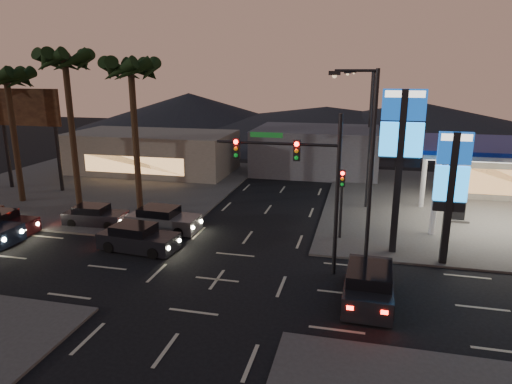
% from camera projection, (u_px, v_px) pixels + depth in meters
% --- Properties ---
extents(ground, '(140.00, 140.00, 0.00)m').
position_uv_depth(ground, '(217.00, 279.00, 22.32)').
color(ground, black).
rests_on(ground, ground).
extents(corner_lot_ne, '(24.00, 24.00, 0.12)m').
position_uv_depth(corner_lot_ne, '(490.00, 208.00, 33.75)').
color(corner_lot_ne, '#47443F').
rests_on(corner_lot_ne, ground).
extents(corner_lot_nw, '(24.00, 24.00, 0.12)m').
position_uv_depth(corner_lot_nw, '(103.00, 184.00, 40.94)').
color(corner_lot_nw, '#47443F').
rests_on(corner_lot_nw, ground).
extents(convenience_store, '(10.00, 6.00, 4.00)m').
position_uv_depth(convenience_store, '(505.00, 170.00, 37.50)').
color(convenience_store, '#726B5B').
rests_on(convenience_store, ground).
extents(pylon_sign_tall, '(2.20, 0.35, 9.00)m').
position_uv_depth(pylon_sign_tall, '(401.00, 140.00, 23.94)').
color(pylon_sign_tall, black).
rests_on(pylon_sign_tall, ground).
extents(pylon_sign_short, '(1.60, 0.35, 7.00)m').
position_uv_depth(pylon_sign_short, '(452.00, 179.00, 22.88)').
color(pylon_sign_short, black).
rests_on(pylon_sign_short, ground).
extents(traffic_signal_mast, '(6.10, 0.39, 8.00)m').
position_uv_depth(traffic_signal_mast, '(302.00, 171.00, 22.00)').
color(traffic_signal_mast, black).
rests_on(traffic_signal_mast, ground).
extents(pedestal_signal, '(0.32, 0.39, 4.30)m').
position_uv_depth(pedestal_signal, '(342.00, 193.00, 26.89)').
color(pedestal_signal, black).
rests_on(pedestal_signal, ground).
extents(streetlight_near, '(2.14, 0.25, 10.00)m').
position_uv_depth(streetlight_near, '(367.00, 168.00, 20.26)').
color(streetlight_near, black).
rests_on(streetlight_near, ground).
extents(streetlight_mid, '(2.14, 0.25, 10.00)m').
position_uv_depth(streetlight_mid, '(367.00, 131.00, 32.48)').
color(streetlight_mid, black).
rests_on(streetlight_mid, ground).
extents(streetlight_far, '(2.14, 0.25, 10.00)m').
position_uv_depth(streetlight_far, '(368.00, 114.00, 45.64)').
color(streetlight_far, black).
rests_on(streetlight_far, ground).
extents(palm_a, '(4.41, 4.41, 10.86)m').
position_uv_depth(palm_a, '(131.00, 78.00, 30.85)').
color(palm_a, black).
rests_on(palm_a, ground).
extents(palm_b, '(4.41, 4.41, 11.46)m').
position_uv_depth(palm_b, '(66.00, 70.00, 31.84)').
color(palm_b, black).
rests_on(palm_b, ground).
extents(palm_c, '(4.41, 4.41, 10.26)m').
position_uv_depth(palm_c, '(7.00, 85.00, 33.24)').
color(palm_c, black).
rests_on(palm_c, ground).
extents(billboard, '(6.00, 0.30, 8.50)m').
position_uv_depth(billboard, '(28.00, 116.00, 37.52)').
color(billboard, black).
rests_on(billboard, ground).
extents(building_far_west, '(16.00, 8.00, 4.00)m').
position_uv_depth(building_far_west, '(152.00, 152.00, 45.63)').
color(building_far_west, '#726B5B').
rests_on(building_far_west, ground).
extents(building_far_mid, '(12.00, 9.00, 4.40)m').
position_uv_depth(building_far_mid, '(317.00, 150.00, 45.74)').
color(building_far_mid, '#4C4C51').
rests_on(building_far_mid, ground).
extents(hill_left, '(40.00, 40.00, 6.00)m').
position_uv_depth(hill_left, '(189.00, 110.00, 83.57)').
color(hill_left, black).
rests_on(hill_left, ground).
extents(hill_right, '(50.00, 50.00, 5.00)m').
position_uv_depth(hill_right, '(418.00, 118.00, 74.70)').
color(hill_right, black).
rests_on(hill_right, ground).
extents(hill_center, '(60.00, 60.00, 4.00)m').
position_uv_depth(hill_center, '(326.00, 118.00, 78.20)').
color(hill_center, black).
rests_on(hill_center, ground).
extents(car_lane_a_front, '(4.70, 2.27, 1.49)m').
position_uv_depth(car_lane_a_front, '(138.00, 238.00, 25.86)').
color(car_lane_a_front, black).
rests_on(car_lane_a_front, ground).
extents(car_lane_b_front, '(4.79, 2.21, 1.53)m').
position_uv_depth(car_lane_b_front, '(163.00, 220.00, 29.01)').
color(car_lane_b_front, '#5B5B5E').
rests_on(car_lane_b_front, ground).
extents(car_lane_b_mid, '(4.19, 1.91, 1.34)m').
position_uv_depth(car_lane_b_mid, '(95.00, 216.00, 30.08)').
color(car_lane_b_mid, black).
rests_on(car_lane_b_mid, ground).
extents(suv_station, '(2.25, 4.95, 1.63)m').
position_uv_depth(suv_station, '(369.00, 284.00, 20.15)').
color(suv_station, black).
rests_on(suv_station, ground).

